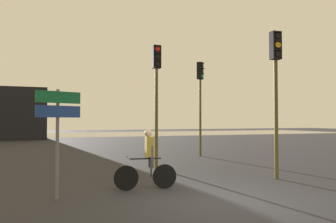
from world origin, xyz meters
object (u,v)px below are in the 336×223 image
direction_sign_post (58,123)px  cyclist (148,159)px  traffic_light_center (157,83)px  traffic_light_far_right (200,91)px  traffic_light_near_right (276,77)px

direction_sign_post → cyclist: direction_sign_post is taller
traffic_light_center → cyclist: (-1.43, -3.59, -2.50)m
direction_sign_post → cyclist: 2.55m
direction_sign_post → cyclist: (2.33, 0.34, -0.97)m
traffic_light_center → traffic_light_far_right: traffic_light_far_right is taller
traffic_light_far_right → cyclist: 8.94m
traffic_light_far_right → cyclist: size_ratio=2.89×
traffic_light_center → traffic_light_near_right: (2.88, -3.49, -0.05)m
traffic_light_far_right → cyclist: traffic_light_far_right is taller
traffic_light_near_right → direction_sign_post: traffic_light_near_right is taller
traffic_light_center → direction_sign_post: traffic_light_center is taller
direction_sign_post → traffic_light_far_right: bearing=-157.6°
traffic_light_center → traffic_light_near_right: bearing=129.0°
traffic_light_near_right → direction_sign_post: size_ratio=1.82×
traffic_light_center → traffic_light_far_right: size_ratio=0.97×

